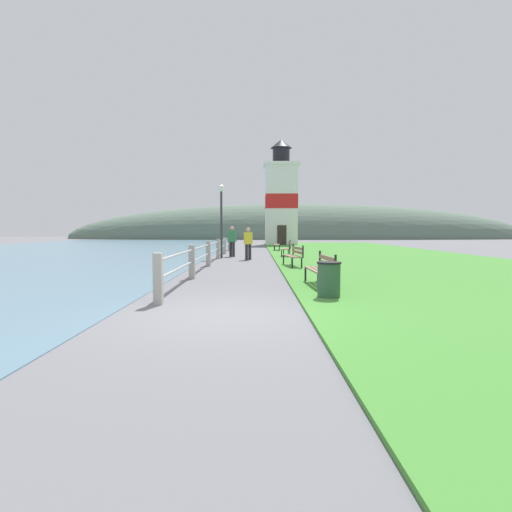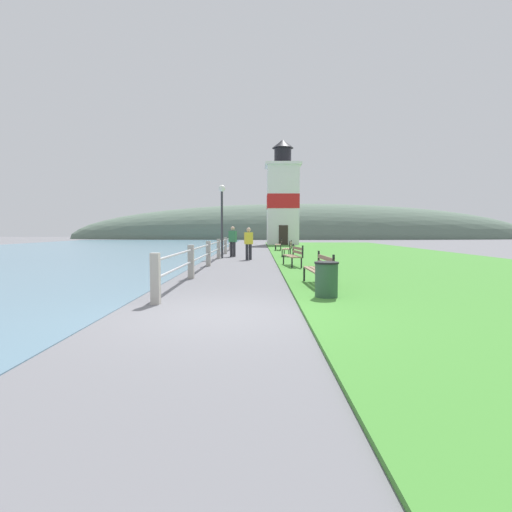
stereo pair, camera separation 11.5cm
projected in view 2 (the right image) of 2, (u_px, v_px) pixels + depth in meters
The scene contains 14 objects.
ground_plane at pixel (219, 314), 7.28m from camera, with size 160.00×160.00×0.00m, color slate.
grass_verge at pixel (376, 256), 23.13m from camera, with size 12.00×47.80×0.06m.
water_strip at pixel (6, 256), 23.28m from camera, with size 24.00×76.49×0.01m.
seawall_railing at pixel (219, 247), 21.27m from camera, with size 0.18×26.27×1.07m.
park_bench_near at pixel (320, 267), 10.67m from camera, with size 0.57×1.88×0.94m.
park_bench_midway at pixel (294, 254), 16.33m from camera, with size 0.69×1.87×0.94m.
park_bench_far at pixel (288, 248), 22.57m from camera, with size 0.69×1.73×0.94m.
park_bench_by_lighthouse at pixel (279, 244), 29.12m from camera, with size 0.60×1.87×0.94m.
lighthouse at pixel (283, 200), 40.73m from camera, with size 3.62×3.62×10.68m.
person_strolling at pixel (249, 242), 20.49m from camera, with size 0.46×0.36×1.66m.
person_by_railing at pixel (233, 240), 22.91m from camera, with size 0.48×0.39×1.74m.
trash_bin at pixel (326, 281), 8.82m from camera, with size 0.54×0.54×0.84m.
lamp_post at pixel (222, 208), 21.54m from camera, with size 0.36×0.36×3.96m.
distant_hillside at pixel (301, 239), 68.96m from camera, with size 80.00×16.00×12.00m.
Camera 2 is at (0.72, -7.19, 1.55)m, focal length 28.00 mm.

